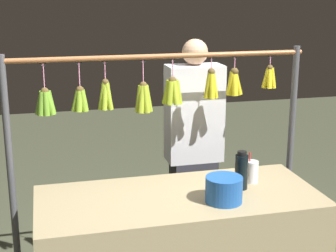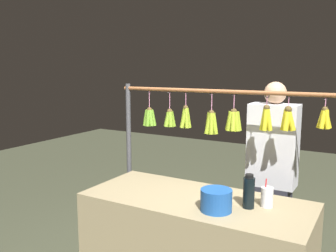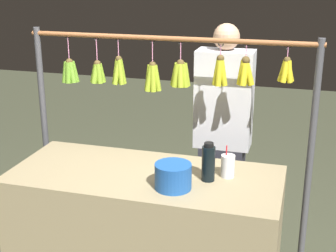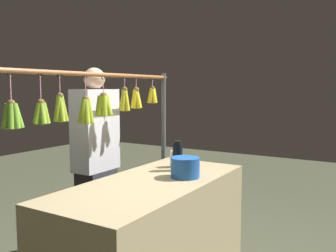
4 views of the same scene
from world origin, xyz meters
name	(u,v)px [view 4 (image 4 of 4)]	position (x,y,z in m)	size (l,w,h in m)	color
market_counter	(152,243)	(0.00, 0.00, 0.44)	(1.61, 0.70, 0.87)	tan
display_rack	(95,128)	(0.02, -0.49, 1.21)	(1.94, 0.14, 1.64)	#4C4C51
water_bottle	(178,157)	(-0.38, -0.01, 0.98)	(0.08, 0.08, 0.23)	black
blue_bucket	(185,167)	(-0.21, 0.15, 0.94)	(0.20, 0.20, 0.14)	#1F55A8
drink_cup	(175,159)	(-0.48, -0.09, 0.94)	(0.08, 0.08, 0.19)	silver
vendor_person	(96,166)	(-0.33, -0.80, 0.83)	(0.40, 0.22, 1.68)	#2D2D38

